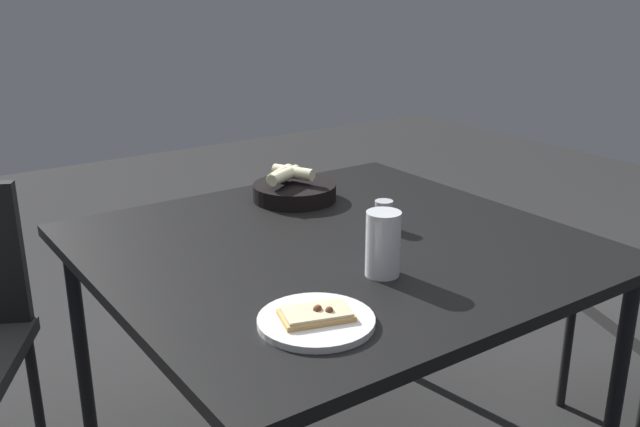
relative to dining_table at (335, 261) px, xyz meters
The scene contains 5 objects.
dining_table is the anchor object (origin of this frame).
pizza_plate 0.45m from the dining_table, 49.26° to the left, with size 0.23×0.23×0.04m.
bread_basket 0.38m from the dining_table, 106.09° to the right, with size 0.25×0.25×0.10m.
beer_glass 0.26m from the dining_table, 81.64° to the left, with size 0.08×0.08×0.15m.
pepper_shaker 0.19m from the dining_table, behind, with size 0.05×0.05×0.08m.
Camera 1 is at (0.99, 1.35, 1.39)m, focal length 39.62 mm.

